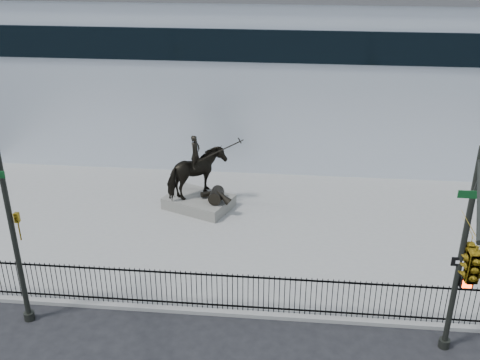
{
  "coord_description": "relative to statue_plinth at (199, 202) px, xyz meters",
  "views": [
    {
      "loc": [
        1.82,
        -14.63,
        12.61
      ],
      "look_at": [
        -0.23,
        6.0,
        2.97
      ],
      "focal_mm": 42.0,
      "sensor_mm": 36.0,
      "label": 1
    }
  ],
  "objects": [
    {
      "name": "ground",
      "position": [
        2.48,
        -8.78,
        -0.43
      ],
      "size": [
        120.0,
        120.0,
        0.0
      ],
      "primitive_type": "plane",
      "color": "black",
      "rests_on": "ground"
    },
    {
      "name": "plaza",
      "position": [
        2.48,
        -1.78,
        -0.35
      ],
      "size": [
        30.0,
        12.0,
        0.15
      ],
      "primitive_type": "cube",
      "color": "gray",
      "rests_on": "ground"
    },
    {
      "name": "statue_plinth",
      "position": [
        0.0,
        0.0,
        0.0
      ],
      "size": [
        3.51,
        3.01,
        0.56
      ],
      "primitive_type": "cube",
      "rotation": [
        0.0,
        0.0,
        -0.39
      ],
      "color": "#615E58",
      "rests_on": "plaza"
    },
    {
      "name": "traffic_signal_right",
      "position": [
        8.94,
        -10.78,
        4.42
      ],
      "size": [
        2.17,
        6.86,
        7.0
      ],
      "color": "black",
      "rests_on": "ground"
    },
    {
      "name": "building",
      "position": [
        2.48,
        11.22,
        4.07
      ],
      "size": [
        44.0,
        14.0,
        9.0
      ],
      "primitive_type": "cube",
      "color": "#B4BAC4",
      "rests_on": "ground"
    },
    {
      "name": "equestrian_statue",
      "position": [
        0.05,
        -0.02,
        1.44
      ],
      "size": [
        3.53,
        2.93,
        3.22
      ],
      "rotation": [
        0.0,
        0.0,
        -0.39
      ],
      "color": "black",
      "rests_on": "statue_plinth"
    },
    {
      "name": "picket_fence",
      "position": [
        2.48,
        -7.53,
        0.47
      ],
      "size": [
        22.1,
        0.1,
        1.5
      ],
      "color": "black",
      "rests_on": "plaza"
    },
    {
      "name": "traffic_signal_left",
      "position": [
        -4.27,
        -9.4,
        3.6
      ],
      "size": [
        1.52,
        4.84,
        7.0
      ],
      "color": "black",
      "rests_on": "ground"
    }
  ]
}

